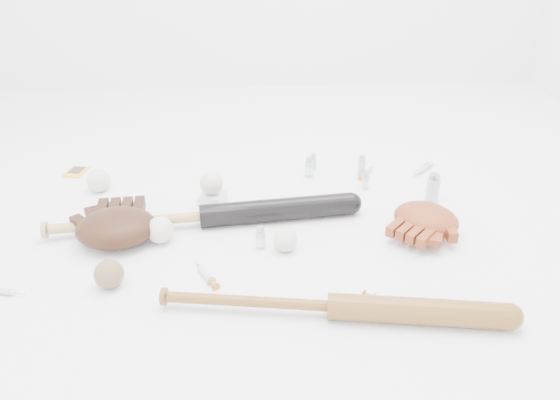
{
  "coord_description": "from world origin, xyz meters",
  "views": [
    {
      "loc": [
        -0.06,
        -1.42,
        0.85
      ],
      "look_at": [
        0.03,
        0.06,
        0.06
      ],
      "focal_mm": 35.0,
      "sensor_mm": 36.0,
      "label": 1
    }
  ],
  "objects": [
    {
      "name": "pedestal",
      "position": [
        -0.19,
        0.15,
        0.02
      ],
      "size": [
        0.09,
        0.09,
        0.04
      ],
      "primitive_type": "cube",
      "rotation": [
        0.0,
        0.0,
        -0.34
      ],
      "color": "white",
      "rests_on": "ground"
    },
    {
      "name": "glove_tan",
      "position": [
        0.46,
        -0.05,
        0.04
      ],
      "size": [
        0.33,
        0.33,
        0.08
      ],
      "primitive_type": null,
      "rotation": [
        0.0,
        0.0,
        2.4
      ],
      "color": "maroon",
      "rests_on": "ground"
    },
    {
      "name": "vial_3",
      "position": [
        0.53,
        0.13,
        0.05
      ],
      "size": [
        0.04,
        0.04,
        0.1
      ],
      "primitive_type": "cylinder",
      "color": "#ADB6BD",
      "rests_on": "ground"
    },
    {
      "name": "baseball_on_pedestal",
      "position": [
        -0.19,
        0.15,
        0.08
      ],
      "size": [
        0.07,
        0.07,
        0.07
      ],
      "primitive_type": "sphere",
      "color": "beige",
      "rests_on": "pedestal"
    },
    {
      "name": "syringe_1",
      "position": [
        -0.18,
        -0.24,
        0.01
      ],
      "size": [
        0.09,
        0.15,
        0.02
      ],
      "primitive_type": null,
      "rotation": [
        0.0,
        0.0,
        2.06
      ],
      "color": "#ADBCC6",
      "rests_on": "ground"
    },
    {
      "name": "syringe_2",
      "position": [
        0.36,
        0.35,
        0.01
      ],
      "size": [
        0.1,
        0.14,
        0.02
      ],
      "primitive_type": null,
      "rotation": [
        0.0,
        0.0,
        1.0
      ],
      "color": "#ADBCC6",
      "rests_on": "ground"
    },
    {
      "name": "vial_4",
      "position": [
        -0.04,
        -0.11,
        0.03
      ],
      "size": [
        0.03,
        0.03,
        0.07
      ],
      "primitive_type": "cylinder",
      "color": "#ADB6BD",
      "rests_on": "ground"
    },
    {
      "name": "syringe_3",
      "position": [
        0.26,
        -0.38,
        0.01
      ],
      "size": [
        0.12,
        0.11,
        0.02
      ],
      "primitive_type": null,
      "rotation": [
        0.0,
        0.0,
        -0.68
      ],
      "color": "#ADBCC6",
      "rests_on": "ground"
    },
    {
      "name": "baseball_mid",
      "position": [
        0.03,
        -0.13,
        0.03
      ],
      "size": [
        0.07,
        0.07,
        0.07
      ],
      "primitive_type": "sphere",
      "color": "beige",
      "rests_on": "ground"
    },
    {
      "name": "bat_wood",
      "position": [
        0.12,
        -0.42,
        0.03
      ],
      "size": [
        0.86,
        0.19,
        0.06
      ],
      "primitive_type": null,
      "rotation": [
        0.0,
        0.0,
        -0.15
      ],
      "color": "brown",
      "rests_on": "ground"
    },
    {
      "name": "baseball_left",
      "position": [
        -0.32,
        -0.06,
        0.04
      ],
      "size": [
        0.08,
        0.08,
        0.08
      ],
      "primitive_type": "sphere",
      "color": "beige",
      "rests_on": "ground"
    },
    {
      "name": "vial_2",
      "position": [
        0.15,
        0.35,
        0.04
      ],
      "size": [
        0.03,
        0.03,
        0.07
      ],
      "primitive_type": "cylinder",
      "color": "#ADB6BD",
      "rests_on": "ground"
    },
    {
      "name": "glove_dark",
      "position": [
        -0.45,
        -0.05,
        0.05
      ],
      "size": [
        0.29,
        0.29,
        0.1
      ],
      "primitive_type": null,
      "rotation": [
        0.0,
        0.0,
        0.08
      ],
      "color": "black",
      "rests_on": "ground"
    },
    {
      "name": "trading_card",
      "position": [
        -0.7,
        0.43,
        0.0
      ],
      "size": [
        0.08,
        0.1,
        0.01
      ],
      "primitive_type": "cube",
      "rotation": [
        0.0,
        0.0,
        -0.19
      ],
      "color": "gold",
      "rests_on": "ground"
    },
    {
      "name": "baseball_upper",
      "position": [
        -0.58,
        0.28,
        0.04
      ],
      "size": [
        0.08,
        0.08,
        0.08
      ],
      "primitive_type": "sphere",
      "color": "beige",
      "rests_on": "ground"
    },
    {
      "name": "vial_5",
      "position": [
        0.33,
        0.24,
        0.03
      ],
      "size": [
        0.02,
        0.02,
        0.06
      ],
      "primitive_type": "cylinder",
      "color": "#ADB6BD",
      "rests_on": "ground"
    },
    {
      "name": "vial_1",
      "position": [
        0.17,
        0.41,
        0.03
      ],
      "size": [
        0.02,
        0.02,
        0.06
      ],
      "primitive_type": "cylinder",
      "color": "#ADB6BD",
      "rests_on": "ground"
    },
    {
      "name": "baseball_aged",
      "position": [
        -0.42,
        -0.27,
        0.04
      ],
      "size": [
        0.08,
        0.08,
        0.08
      ],
      "primitive_type": "sphere",
      "color": "brown",
      "rests_on": "ground"
    },
    {
      "name": "syringe_4",
      "position": [
        0.57,
        0.36,
        0.01
      ],
      "size": [
        0.14,
        0.14,
        0.02
      ],
      "primitive_type": null,
      "rotation": [
        0.0,
        0.0,
        3.92
      ],
      "color": "#ADBCC6",
      "rests_on": "ground"
    },
    {
      "name": "vial_0",
      "position": [
        0.34,
        0.35,
        0.04
      ],
      "size": [
        0.03,
        0.03,
        0.07
      ],
      "primitive_type": "cylinder",
      "color": "#ADB6BD",
      "rests_on": "ground"
    },
    {
      "name": "bat_dark",
      "position": [
        -0.21,
        0.02,
        0.04
      ],
      "size": [
        0.98,
        0.18,
        0.07
      ],
      "primitive_type": null,
      "rotation": [
        0.0,
        0.0,
        0.12
      ],
      "color": "black",
      "rests_on": "ground"
    }
  ]
}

